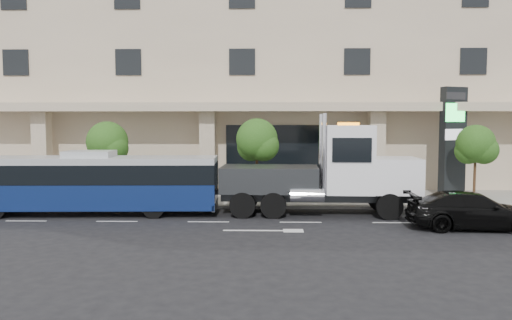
{
  "coord_description": "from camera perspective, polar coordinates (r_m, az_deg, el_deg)",
  "views": [
    {
      "loc": [
        -1.43,
        -22.81,
        4.31
      ],
      "look_at": [
        -2.01,
        2.0,
        2.44
      ],
      "focal_mm": 35.0,
      "sensor_mm": 36.0,
      "label": 1
    }
  ],
  "objects": [
    {
      "name": "convention_center",
      "position": [
        38.68,
        3.53,
        12.73
      ],
      "size": [
        60.0,
        17.6,
        20.0
      ],
      "color": "tan",
      "rests_on": "ground"
    },
    {
      "name": "tree_right",
      "position": [
        28.61,
        23.86,
        1.4
      ],
      "size": [
        2.1,
        2.0,
        4.04
      ],
      "color": "#422B19",
      "rests_on": "sidewalk"
    },
    {
      "name": "tree_left",
      "position": [
        27.78,
        -16.58,
        1.66
      ],
      "size": [
        2.27,
        2.2,
        4.22
      ],
      "color": "#422B19",
      "rests_on": "sidewalk"
    },
    {
      "name": "tow_truck",
      "position": [
        23.5,
        8.22,
        -1.52
      ],
      "size": [
        10.37,
        2.89,
        4.72
      ],
      "rotation": [
        0.0,
        0.0,
        -0.04
      ],
      "color": "#2D3033",
      "rests_on": "ground"
    },
    {
      "name": "city_bus",
      "position": [
        24.6,
        -18.43,
        -2.41
      ],
      "size": [
        11.91,
        2.94,
        2.99
      ],
      "rotation": [
        0.0,
        0.0,
        0.04
      ],
      "color": "black",
      "rests_on": "ground"
    },
    {
      "name": "tree_mid",
      "position": [
        26.43,
        0.16,
        2.04
      ],
      "size": [
        2.28,
        2.2,
        4.38
      ],
      "color": "#422B19",
      "rests_on": "sidewalk"
    },
    {
      "name": "black_sedan",
      "position": [
        22.1,
        23.51,
        -5.3
      ],
      "size": [
        5.3,
        2.35,
        1.51
      ],
      "primitive_type": "imported",
      "rotation": [
        0.0,
        0.0,
        1.53
      ],
      "color": "black",
      "rests_on": "ground"
    },
    {
      "name": "ground",
      "position": [
        23.26,
        4.87,
        -6.38
      ],
      "size": [
        120.0,
        120.0,
        0.0
      ],
      "primitive_type": "plane",
      "color": "black",
      "rests_on": "ground"
    },
    {
      "name": "curb",
      "position": [
        25.21,
        4.59,
        -5.37
      ],
      "size": [
        120.0,
        0.3,
        0.15
      ],
      "primitive_type": "cube",
      "color": "gray",
      "rests_on": "ground"
    },
    {
      "name": "sidewalk",
      "position": [
        28.17,
        4.25,
        -4.34
      ],
      "size": [
        120.0,
        6.0,
        0.15
      ],
      "primitive_type": "cube",
      "color": "gray",
      "rests_on": "ground"
    },
    {
      "name": "signage_pylon",
      "position": [
        30.38,
        21.57,
        2.06
      ],
      "size": [
        1.61,
        1.12,
        6.15
      ],
      "rotation": [
        0.0,
        0.0,
        0.41
      ],
      "color": "black",
      "rests_on": "sidewalk"
    }
  ]
}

